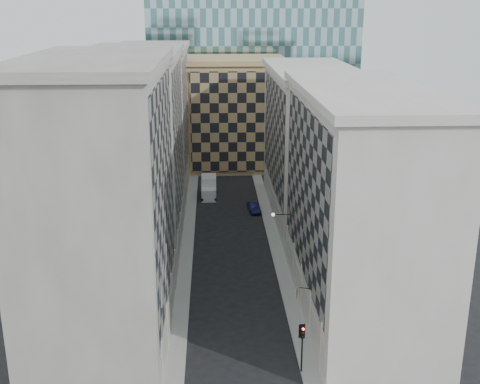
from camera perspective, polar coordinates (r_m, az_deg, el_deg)
name	(u,v)px	position (r m, az deg, el deg)	size (l,w,h in m)	color
sidewalk_west	(187,248)	(71.05, -5.05, -5.31)	(1.50, 100.00, 0.15)	gray
sidewalk_east	(276,246)	(71.36, 3.44, -5.17)	(1.50, 100.00, 0.15)	gray
bldg_left_a	(105,206)	(49.82, -12.70, -1.28)	(10.80, 22.80, 23.70)	gray
bldg_left_b	(137,149)	(70.91, -9.76, 4.03)	(10.80, 22.80, 22.70)	gray
bldg_left_c	(154,119)	(92.43, -8.17, 6.88)	(10.80, 22.80, 21.70)	gray
bldg_right_a	(358,204)	(54.88, 11.13, -1.09)	(10.80, 26.80, 20.70)	beige
bldg_right_b	(310,143)	(80.53, 6.67, 4.68)	(10.80, 28.80, 19.70)	beige
tan_block	(235,113)	(105.03, -0.43, 7.54)	(16.80, 14.80, 18.80)	tan
church_tower	(222,7)	(117.52, -1.76, 17.16)	(7.20, 7.20, 51.50)	#2A2621
flagpoles_left	(164,274)	(45.98, -7.24, -7.73)	(0.10, 6.33, 2.33)	gray
bracket_lamp	(275,215)	(63.51, 3.32, -2.15)	(1.98, 0.36, 0.36)	black
traffic_light	(302,339)	(47.45, 5.93, -13.65)	(0.50, 0.46, 4.00)	black
box_truck	(209,188)	(89.34, -2.97, 0.37)	(2.20, 5.40, 2.96)	silver
dark_car	(254,207)	(82.89, 1.32, -1.45)	(1.36, 3.89, 1.28)	#0F1137
shop_sign	(297,293)	(52.33, 5.43, -9.47)	(1.28, 0.75, 0.86)	black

